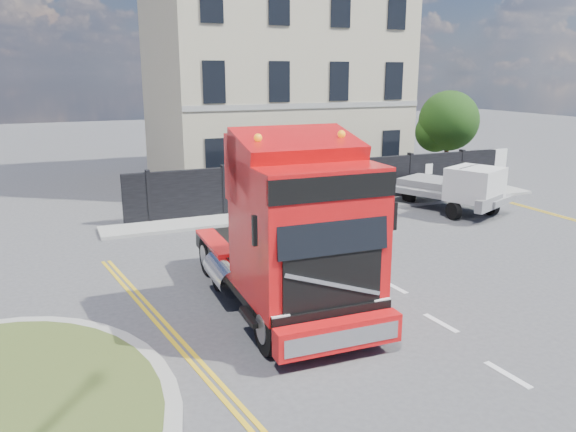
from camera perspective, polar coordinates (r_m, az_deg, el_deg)
name	(u,v)px	position (r m, az deg, el deg)	size (l,w,h in m)	color
ground	(289,298)	(14.75, 0.10, -8.32)	(120.00, 120.00, 0.00)	#424244
hoarding_fence	(344,182)	(25.03, 5.73, 3.48)	(18.80, 0.25, 2.00)	black
georgian_building	(270,71)	(31.15, -1.84, 14.49)	(12.30, 10.30, 12.80)	#B4AA8F
tree	(445,124)	(31.67, 15.70, 9.03)	(3.20, 3.20, 4.80)	#382619
pavement_far	(343,208)	(24.20, 5.56, 0.83)	(20.00, 1.60, 0.12)	gray
truck	(294,238)	(13.07, 0.57, -2.27)	(2.92, 7.32, 4.34)	black
flatbed_pickup	(465,188)	(24.16, 17.49, 2.71)	(3.75, 5.36, 2.03)	slate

